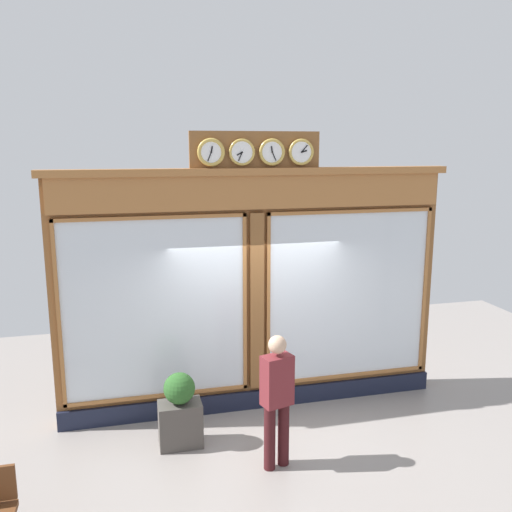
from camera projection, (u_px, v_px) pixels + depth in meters
name	position (u px, v px, depth m)	size (l,w,h in m)	color
shop_facade	(254.00, 289.00, 7.93)	(5.78, 0.42, 4.07)	brown
pedestrian	(277.00, 396.00, 6.49)	(0.41, 0.31, 1.69)	#3A1316
planter_box	(180.00, 424.00, 7.08)	(0.56, 0.36, 0.60)	#4C4742
planter_shrub	(179.00, 388.00, 6.98)	(0.41, 0.41, 0.41)	#285623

